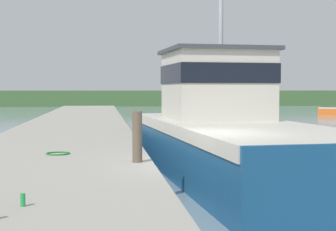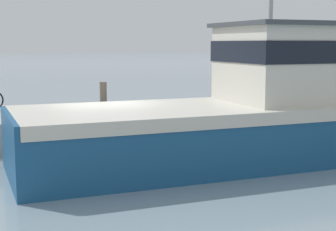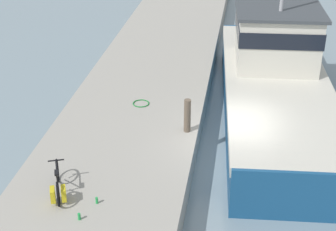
{
  "view_description": "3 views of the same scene",
  "coord_description": "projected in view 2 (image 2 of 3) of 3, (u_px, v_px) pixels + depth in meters",
  "views": [
    {
      "loc": [
        -2.28,
        -11.15,
        2.57
      ],
      "look_at": [
        -0.79,
        0.55,
        1.96
      ],
      "focal_mm": 55.0,
      "sensor_mm": 36.0,
      "label": 1
    },
    {
      "loc": [
        14.33,
        -2.61,
        3.26
      ],
      "look_at": [
        0.13,
        1.85,
        1.18
      ],
      "focal_mm": 55.0,
      "sensor_mm": 36.0,
      "label": 2
    },
    {
      "loc": [
        0.13,
        -14.24,
        9.39
      ],
      "look_at": [
        -2.34,
        1.42,
        0.82
      ],
      "focal_mm": 55.0,
      "sensor_mm": 36.0,
      "label": 3
    }
  ],
  "objects": [
    {
      "name": "fishing_boat_main",
      "position": [
        255.0,
        113.0,
        14.47
      ],
      "size": [
        4.69,
        14.46,
        9.55
      ],
      "rotation": [
        0.0,
        0.0,
        0.08
      ],
      "color": "navy",
      "rests_on": "ground_plane"
    },
    {
      "name": "ground_plane",
      "position": [
        105.0,
        158.0,
        14.77
      ],
      "size": [
        320.0,
        320.0,
        0.0
      ],
      "primitive_type": "plane",
      "color": "gray"
    },
    {
      "name": "hose_coil",
      "position": [
        141.0,
        108.0,
        18.43
      ],
      "size": [
        0.6,
        0.6,
        0.04
      ],
      "primitive_type": "torus",
      "color": "#197A2D",
      "rests_on": "dock_pier"
    },
    {
      "name": "dock_pier",
      "position": [
        86.0,
        124.0,
        18.11
      ],
      "size": [
        4.88,
        80.0,
        0.94
      ],
      "primitive_type": "cube",
      "color": "#A39E93",
      "rests_on": "ground_plane"
    },
    {
      "name": "mooring_post",
      "position": [
        103.0,
        100.0,
        16.07
      ],
      "size": [
        0.22,
        0.22,
        1.14
      ],
      "primitive_type": "cylinder",
      "color": "brown",
      "rests_on": "dock_pier"
    }
  ]
}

